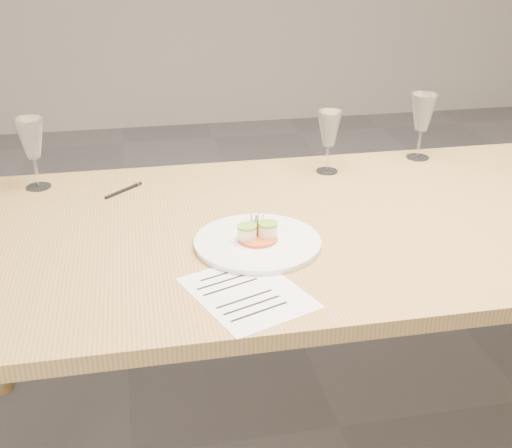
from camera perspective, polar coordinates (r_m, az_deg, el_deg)
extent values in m
plane|color=slate|center=(2.19, 7.41, -17.43)|extent=(7.00, 7.00, 0.00)
cube|color=tan|center=(1.78, 8.70, 0.09)|extent=(2.40, 1.00, 0.04)
cylinder|color=white|center=(1.59, 0.14, -1.70)|extent=(0.31, 0.31, 0.01)
cylinder|color=white|center=(1.59, 0.14, -1.51)|extent=(0.32, 0.32, 0.01)
cylinder|color=orange|center=(1.59, 0.14, -1.31)|extent=(0.10, 0.10, 0.01)
cylinder|color=#FFF0D0|center=(1.57, -0.80, -0.80)|extent=(0.05, 0.05, 0.03)
cylinder|color=#FFF0D0|center=(1.59, 1.07, -0.57)|extent=(0.05, 0.05, 0.03)
cylinder|color=#83B632|center=(1.57, -0.80, -0.23)|extent=(0.05, 0.05, 0.01)
cylinder|color=#83B632|center=(1.58, 1.07, 0.00)|extent=(0.05, 0.05, 0.01)
cylinder|color=#C4C168|center=(1.56, 2.70, -2.07)|extent=(0.05, 0.05, 0.00)
cube|color=white|center=(1.40, -0.76, -6.12)|extent=(0.30, 0.33, 0.00)
cube|color=black|center=(1.47, -3.41, -4.60)|extent=(0.08, 0.04, 0.00)
cube|color=black|center=(1.44, -2.85, -5.09)|extent=(0.13, 0.06, 0.00)
cube|color=black|center=(1.42, -2.26, -5.60)|extent=(0.13, 0.06, 0.00)
cube|color=black|center=(1.38, -1.03, -6.67)|extent=(0.13, 0.06, 0.00)
cube|color=black|center=(1.36, -0.38, -7.23)|extent=(0.13, 0.06, 0.00)
cube|color=black|center=(1.34, 0.29, -7.80)|extent=(0.13, 0.06, 0.00)
cylinder|color=black|center=(1.95, -11.69, 2.96)|extent=(0.11, 0.10, 0.01)
cube|color=silver|center=(1.98, -10.63, 3.58)|extent=(0.02, 0.02, 0.00)
cylinder|color=white|center=(2.06, -18.76, 3.16)|extent=(0.08, 0.08, 0.00)
cylinder|color=white|center=(2.04, -18.95, 4.40)|extent=(0.01, 0.01, 0.09)
cone|color=white|center=(2.01, -19.37, 7.20)|extent=(0.09, 0.09, 0.12)
cylinder|color=white|center=(2.09, 6.32, 4.70)|extent=(0.07, 0.07, 0.00)
cylinder|color=white|center=(2.07, 6.38, 5.85)|extent=(0.01, 0.01, 0.08)
cone|color=white|center=(2.04, 6.51, 8.43)|extent=(0.08, 0.08, 0.11)
cylinder|color=white|center=(2.27, 14.17, 5.78)|extent=(0.08, 0.08, 0.00)
cylinder|color=white|center=(2.25, 14.30, 6.95)|extent=(0.01, 0.01, 0.09)
cone|color=white|center=(2.22, 14.60, 9.60)|extent=(0.09, 0.09, 0.12)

